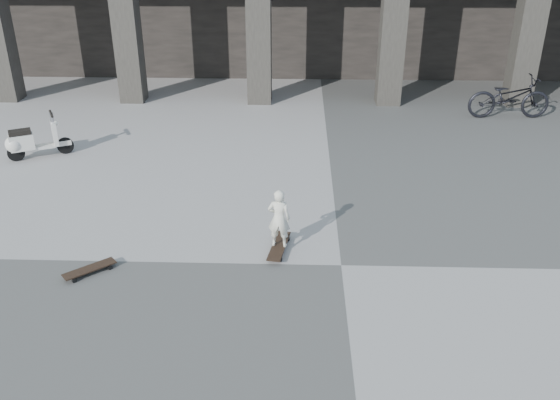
{
  "coord_description": "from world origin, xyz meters",
  "views": [
    {
      "loc": [
        -0.68,
        -7.71,
        4.9
      ],
      "look_at": [
        -0.97,
        0.91,
        0.65
      ],
      "focal_mm": 38.0,
      "sensor_mm": 36.0,
      "label": 1
    }
  ],
  "objects_px": {
    "longboard": "(279,246)",
    "bicycle": "(509,97)",
    "child": "(279,218)",
    "skateboard_spare": "(90,269)",
    "scooter": "(28,142)"
  },
  "relations": [
    {
      "from": "skateboard_spare",
      "to": "scooter",
      "type": "relative_size",
      "value": 0.57
    },
    {
      "from": "scooter",
      "to": "bicycle",
      "type": "bearing_deg",
      "value": -11.28
    },
    {
      "from": "skateboard_spare",
      "to": "bicycle",
      "type": "distance_m",
      "value": 11.44
    },
    {
      "from": "skateboard_spare",
      "to": "child",
      "type": "height_order",
      "value": "child"
    },
    {
      "from": "longboard",
      "to": "bicycle",
      "type": "height_order",
      "value": "bicycle"
    },
    {
      "from": "child",
      "to": "bicycle",
      "type": "xyz_separation_m",
      "value": [
        5.69,
        6.89,
        -0.03
      ]
    },
    {
      "from": "skateboard_spare",
      "to": "child",
      "type": "bearing_deg",
      "value": -25.87
    },
    {
      "from": "child",
      "to": "scooter",
      "type": "height_order",
      "value": "child"
    },
    {
      "from": "longboard",
      "to": "scooter",
      "type": "relative_size",
      "value": 0.75
    },
    {
      "from": "skateboard_spare",
      "to": "child",
      "type": "distance_m",
      "value": 2.95
    },
    {
      "from": "skateboard_spare",
      "to": "bicycle",
      "type": "bearing_deg",
      "value": 0.97
    },
    {
      "from": "longboard",
      "to": "bicycle",
      "type": "xyz_separation_m",
      "value": [
        5.69,
        6.89,
        0.47
      ]
    },
    {
      "from": "longboard",
      "to": "child",
      "type": "bearing_deg",
      "value": -80.75
    },
    {
      "from": "skateboard_spare",
      "to": "scooter",
      "type": "bearing_deg",
      "value": 80.73
    },
    {
      "from": "scooter",
      "to": "bicycle",
      "type": "height_order",
      "value": "bicycle"
    }
  ]
}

